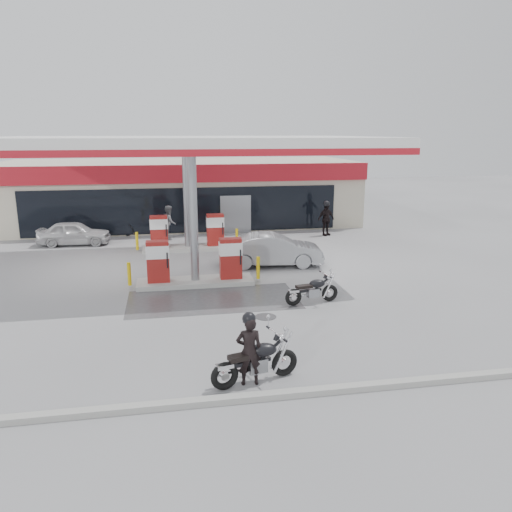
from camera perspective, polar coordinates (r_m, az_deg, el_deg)
The scene contains 16 objects.
ground at distance 17.82m, azimuth -6.52°, elevation -5.08°, with size 90.00×90.00×0.00m, color gray.
wet_patch at distance 17.86m, azimuth -4.92°, elevation -4.99°, with size 6.00×3.00×0.00m, color #4C4C4F.
drain_cover at distance 16.20m, azimuth 1.10°, elevation -6.96°, with size 0.70×0.70×0.01m, color #38383A.
kerb at distance 11.41m, azimuth -4.01°, elevation -16.12°, with size 28.00×0.25×0.15m, color gray.
store_building at distance 32.99m, azimuth -8.53°, elevation 7.25°, with size 22.00×8.22×4.00m.
canopy at distance 21.85m, azimuth -7.84°, elevation 12.49°, with size 16.00×10.02×5.51m.
pump_island_near at distance 19.52m, azimuth -6.99°, elevation -1.21°, with size 5.14×1.30×1.78m.
pump_island_far at distance 25.36m, azimuth -7.81°, elevation 2.29°, with size 5.14×1.30×1.78m.
main_motorcycle at distance 12.04m, azimuth 0.09°, elevation -12.03°, with size 2.22×0.95×1.16m.
biker_main at distance 11.81m, azimuth -0.79°, elevation -10.77°, with size 0.62×0.40×1.69m, color black.
parked_motorcycle at distance 17.41m, azimuth 6.51°, elevation -3.97°, with size 1.99×0.76×1.02m.
sedan_white at distance 27.93m, azimuth -20.07°, elevation 2.48°, with size 1.48×3.69×1.26m, color #BBBABD.
attendant at distance 28.05m, azimuth -9.89°, elevation 3.82°, with size 0.91×0.71×1.88m, color slate.
hatchback_silver at distance 22.11m, azimuth 1.99°, elevation 0.71°, with size 1.52×4.35×1.43m, color #9A9CA1.
parked_car_left at distance 30.68m, azimuth -16.72°, elevation 3.79°, with size 1.89×4.65×1.35m, color black.
biker_walking at distance 28.89m, azimuth 8.01°, elevation 4.18°, with size 1.10×0.46×1.88m, color black.
Camera 1 is at (-1.00, -16.82, 5.79)m, focal length 35.00 mm.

